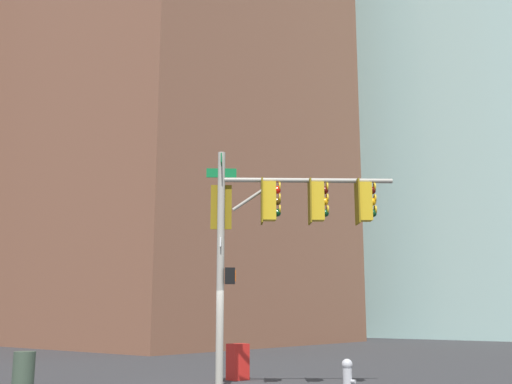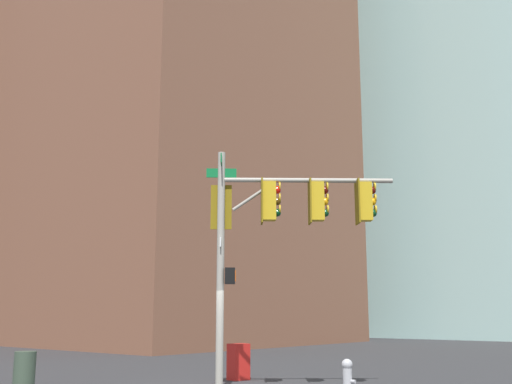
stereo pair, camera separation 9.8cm
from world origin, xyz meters
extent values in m
cylinder|color=#9E998C|center=(0.10, -0.14, 3.04)|extent=(0.19, 0.19, 6.07)
cylinder|color=#9E998C|center=(1.78, 1.33, 5.34)|extent=(3.44, 3.03, 0.12)
cylinder|color=#9E998C|center=(0.71, 0.39, 4.89)|extent=(0.84, 0.75, 0.75)
cube|color=#0F6B33|center=(0.10, -0.14, 5.82)|extent=(0.64, 0.73, 0.24)
cube|color=#0F6B33|center=(0.10, -0.14, 5.52)|extent=(0.61, 0.54, 0.24)
cube|color=white|center=(0.10, -0.14, 3.70)|extent=(0.32, 0.36, 0.24)
cube|color=gold|center=(1.04, 0.68, 4.78)|extent=(0.48, 0.48, 1.00)
cube|color=#775E0F|center=(0.89, 0.55, 4.78)|extent=(0.39, 0.44, 1.16)
sphere|color=red|center=(1.19, 0.81, 5.08)|extent=(0.20, 0.20, 0.20)
cylinder|color=gold|center=(1.24, 0.86, 5.17)|extent=(0.18, 0.20, 0.23)
sphere|color=#4C330A|center=(1.19, 0.81, 4.78)|extent=(0.20, 0.20, 0.20)
cylinder|color=gold|center=(1.24, 0.86, 4.87)|extent=(0.18, 0.20, 0.23)
sphere|color=#0A3819|center=(1.19, 0.81, 4.48)|extent=(0.20, 0.20, 0.20)
cylinder|color=gold|center=(1.24, 0.86, 4.57)|extent=(0.18, 0.20, 0.23)
cube|color=gold|center=(1.97, 1.50, 4.78)|extent=(0.48, 0.48, 1.00)
cube|color=#775E0F|center=(1.83, 1.37, 4.78)|extent=(0.39, 0.44, 1.16)
sphere|color=#470A07|center=(2.13, 1.63, 5.08)|extent=(0.20, 0.20, 0.20)
cylinder|color=gold|center=(2.17, 1.68, 5.17)|extent=(0.18, 0.20, 0.23)
sphere|color=#F29E0C|center=(2.13, 1.63, 4.78)|extent=(0.20, 0.20, 0.20)
cylinder|color=gold|center=(2.17, 1.68, 4.87)|extent=(0.18, 0.20, 0.23)
sphere|color=#0A3819|center=(2.13, 1.63, 4.48)|extent=(0.20, 0.20, 0.20)
cylinder|color=gold|center=(2.17, 1.68, 4.57)|extent=(0.18, 0.20, 0.23)
cube|color=gold|center=(2.91, 2.32, 4.78)|extent=(0.48, 0.48, 1.00)
cube|color=#775E0F|center=(2.76, 2.19, 4.78)|extent=(0.39, 0.44, 1.16)
sphere|color=#470A07|center=(3.06, 2.45, 5.08)|extent=(0.20, 0.20, 0.20)
cylinder|color=gold|center=(3.11, 2.49, 5.17)|extent=(0.18, 0.20, 0.23)
sphere|color=#F29E0C|center=(3.06, 2.45, 4.78)|extent=(0.20, 0.20, 0.20)
cylinder|color=gold|center=(3.11, 2.49, 4.87)|extent=(0.18, 0.20, 0.23)
sphere|color=#0A3819|center=(3.06, 2.45, 4.48)|extent=(0.20, 0.20, 0.20)
cylinder|color=gold|center=(3.11, 2.49, 4.57)|extent=(0.18, 0.20, 0.23)
cube|color=gold|center=(-0.09, 0.08, 4.64)|extent=(0.48, 0.48, 1.00)
cube|color=#775E0F|center=(0.03, -0.06, 4.64)|extent=(0.44, 0.39, 1.16)
sphere|color=red|center=(-0.23, 0.24, 4.94)|extent=(0.20, 0.20, 0.20)
cylinder|color=gold|center=(-0.27, 0.29, 5.03)|extent=(0.20, 0.18, 0.23)
sphere|color=#4C330A|center=(-0.23, 0.24, 4.64)|extent=(0.20, 0.20, 0.20)
cylinder|color=gold|center=(-0.27, 0.29, 4.73)|extent=(0.20, 0.18, 0.23)
sphere|color=#0A3819|center=(-0.23, 0.24, 4.34)|extent=(0.20, 0.20, 0.20)
cylinder|color=gold|center=(-0.27, 0.29, 4.43)|extent=(0.20, 0.18, 0.23)
cube|color=black|center=(0.29, 0.02, 2.86)|extent=(0.43, 0.44, 0.40)
cube|color=#EA5914|center=(0.39, 0.11, 2.86)|extent=(0.18, 0.20, 0.28)
cylinder|color=#B2B2B7|center=(2.72, 1.52, 0.33)|extent=(0.22, 0.22, 0.65)
sphere|color=#B2B2B7|center=(2.72, 1.52, 0.74)|extent=(0.26, 0.26, 0.26)
cylinder|color=#B2B2B7|center=(2.88, 1.52, 0.36)|extent=(0.10, 0.09, 0.09)
cylinder|color=#384738|center=(-4.66, -2.54, 0.47)|extent=(0.56, 0.56, 0.95)
cube|color=red|center=(-1.74, 2.67, 0.53)|extent=(0.53, 0.63, 1.05)
cube|color=brown|center=(-48.28, 34.90, 17.37)|extent=(19.15, 15.77, 34.74)
camera|label=1|loc=(10.70, -11.66, 1.94)|focal=43.28mm
camera|label=2|loc=(10.77, -11.60, 1.94)|focal=43.28mm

